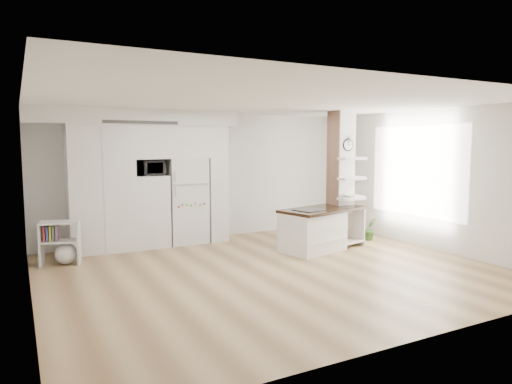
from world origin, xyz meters
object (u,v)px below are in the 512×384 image
at_px(kitchen_island, 317,228).
at_px(floor_plant_a, 370,229).
at_px(bookshelf, 62,246).
at_px(refrigerator, 186,201).

relative_size(kitchen_island, floor_plant_a, 3.93).
xyz_separation_m(kitchen_island, floor_plant_a, (1.54, 0.22, -0.18)).
bearing_deg(bookshelf, refrigerator, 29.02).
xyz_separation_m(refrigerator, kitchen_island, (1.98, -1.84, -0.45)).
xyz_separation_m(refrigerator, bookshelf, (-2.45, -0.69, -0.55)).
distance_m(kitchen_island, bookshelf, 4.58).
xyz_separation_m(bookshelf, floor_plant_a, (5.97, -0.92, -0.08)).
height_order(bookshelf, floor_plant_a, bookshelf).
bearing_deg(kitchen_island, bookshelf, 151.52).
distance_m(bookshelf, floor_plant_a, 6.04).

